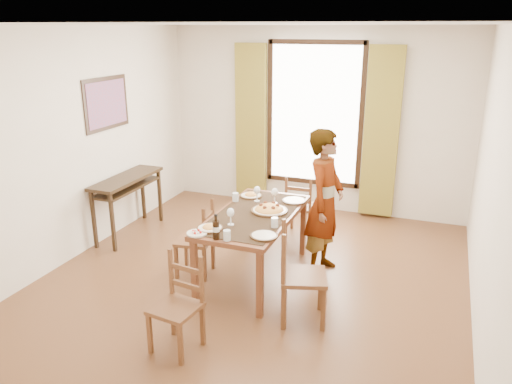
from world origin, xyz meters
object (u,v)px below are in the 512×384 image
(console_table, at_px, (127,185))
(dining_table, at_px, (254,220))
(man, at_px, (325,203))
(pasta_platter, at_px, (269,207))

(console_table, xyz_separation_m, dining_table, (2.01, -0.55, -0.00))
(dining_table, bearing_deg, man, 32.26)
(dining_table, height_order, pasta_platter, pasta_platter)
(dining_table, distance_m, man, 0.81)
(console_table, bearing_deg, dining_table, -15.18)
(dining_table, relative_size, man, 0.99)
(console_table, xyz_separation_m, pasta_platter, (2.14, -0.43, 0.12))
(man, bearing_deg, dining_table, 128.69)
(man, distance_m, pasta_platter, 0.63)
(console_table, bearing_deg, pasta_platter, -11.46)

